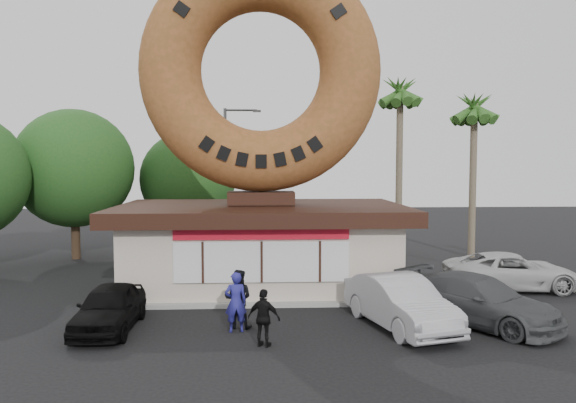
% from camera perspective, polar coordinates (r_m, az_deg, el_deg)
% --- Properties ---
extents(ground, '(90.00, 90.00, 0.00)m').
position_cam_1_polar(ground, '(16.82, -2.64, -13.13)').
color(ground, black).
rests_on(ground, ground).
extents(donut_shop, '(11.20, 7.20, 3.80)m').
position_cam_1_polar(donut_shop, '(22.28, -2.73, -4.22)').
color(donut_shop, beige).
rests_on(donut_shop, ground).
extents(giant_donut, '(9.36, 2.39, 9.36)m').
position_cam_1_polar(giant_donut, '(22.35, -2.78, 13.08)').
color(giant_donut, '#9C572D').
rests_on(giant_donut, donut_shop).
extents(tree_west, '(6.00, 6.00, 7.65)m').
position_cam_1_polar(tree_west, '(30.57, -20.92, 3.15)').
color(tree_west, '#473321').
rests_on(tree_west, ground).
extents(tree_mid, '(5.20, 5.20, 6.63)m').
position_cam_1_polar(tree_mid, '(31.33, -10.13, 2.23)').
color(tree_mid, '#473321').
rests_on(tree_mid, ground).
extents(palm_near, '(2.60, 2.60, 9.75)m').
position_cam_1_polar(palm_near, '(31.20, 11.33, 10.29)').
color(palm_near, '#726651').
rests_on(palm_near, ground).
extents(palm_far, '(2.60, 2.60, 8.75)m').
position_cam_1_polar(palm_far, '(30.74, 18.41, 8.52)').
color(palm_far, '#726651').
rests_on(palm_far, ground).
extents(street_lamp, '(2.11, 0.20, 8.00)m').
position_cam_1_polar(street_lamp, '(32.12, -6.11, 3.14)').
color(street_lamp, '#59595E').
rests_on(street_lamp, ground).
extents(person_left, '(0.70, 0.52, 1.77)m').
position_cam_1_polar(person_left, '(16.68, -5.34, -10.13)').
color(person_left, navy).
rests_on(person_left, ground).
extents(person_center, '(0.96, 0.81, 1.76)m').
position_cam_1_polar(person_center, '(17.08, -5.10, -9.81)').
color(person_center, black).
rests_on(person_center, ground).
extents(person_right, '(0.99, 0.71, 1.57)m').
position_cam_1_polar(person_right, '(15.37, -2.46, -11.74)').
color(person_right, black).
rests_on(person_right, ground).
extents(car_black, '(1.62, 3.96, 1.34)m').
position_cam_1_polar(car_black, '(17.67, -17.70, -10.21)').
color(car_black, black).
rests_on(car_black, ground).
extents(car_silver, '(2.81, 4.93, 1.54)m').
position_cam_1_polar(car_silver, '(17.36, 11.31, -10.02)').
color(car_silver, '#AEAEB3').
rests_on(car_silver, ground).
extents(car_grey, '(4.79, 5.33, 1.49)m').
position_cam_1_polar(car_grey, '(18.34, 18.71, -9.47)').
color(car_grey, '#4D4F51').
rests_on(car_grey, ground).
extents(car_white, '(5.34, 2.84, 1.43)m').
position_cam_1_polar(car_white, '(23.67, 21.81, -6.60)').
color(car_white, '#BDBDBD').
rests_on(car_white, ground).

